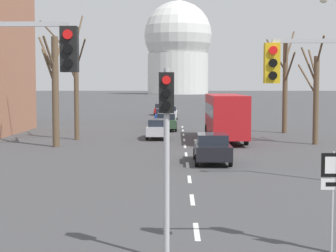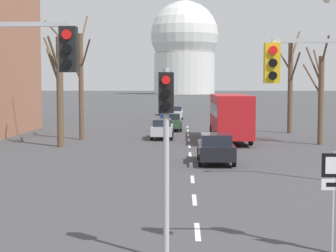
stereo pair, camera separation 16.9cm
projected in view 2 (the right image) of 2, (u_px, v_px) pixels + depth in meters
lane_stripe_1 at (197, 231)px, 16.16m from camera, size 0.16×2.00×0.01m
lane_stripe_2 at (194, 200)px, 20.65m from camera, size 0.16×2.00×0.01m
lane_stripe_3 at (192, 179)px, 25.14m from camera, size 0.16×2.00×0.01m
lane_stripe_4 at (191, 165)px, 29.62m from camera, size 0.16×2.00×0.01m
lane_stripe_5 at (190, 154)px, 34.11m from camera, size 0.16×2.00×0.01m
lane_stripe_6 at (189, 146)px, 38.60m from camera, size 0.16×2.00×0.01m
lane_stripe_7 at (189, 140)px, 43.08m from camera, size 0.16×2.00×0.01m
lane_stripe_8 at (188, 135)px, 47.57m from camera, size 0.16×2.00×0.01m
lane_stripe_9 at (188, 130)px, 52.05m from camera, size 0.16×2.00×0.01m
lane_stripe_10 at (187, 127)px, 56.54m from camera, size 0.16×2.00×0.01m
traffic_signal_near_right at (332, 86)px, 13.36m from camera, size 2.53×0.34×5.52m
traffic_signal_centre_tall at (166, 127)px, 13.31m from camera, size 0.36×0.34×4.62m
route_sign_post at (333, 184)px, 13.91m from camera, size 0.60×0.08×2.59m
sedan_near_left at (171, 122)px, 51.91m from camera, size 1.96×4.57×1.61m
sedan_near_right at (175, 112)px, 68.86m from camera, size 1.95×4.43×1.63m
sedan_mid_centre at (166, 109)px, 78.84m from camera, size 1.73×4.39×1.61m
sedan_far_left at (162, 129)px, 44.08m from camera, size 1.70×4.58×1.54m
sedan_far_right at (216, 148)px, 30.29m from camera, size 1.94×4.43×1.61m
sedan_distant_centre at (168, 116)px, 62.15m from camera, size 1.71×4.23×1.60m
city_bus at (230, 114)px, 42.47m from camera, size 2.66×10.80×3.48m
bare_tree_left_near at (80, 80)px, 43.03m from camera, size 3.73×3.88×9.69m
bare_tree_right_near at (320, 93)px, 39.65m from camera, size 1.60×4.26×7.59m
bare_tree_left_far at (59, 85)px, 38.21m from camera, size 2.03×3.86×8.05m
bare_tree_right_far at (290, 82)px, 48.89m from camera, size 2.56×5.80×9.08m
capitol_dome at (184, 48)px, 257.70m from camera, size 30.97×30.97×43.75m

